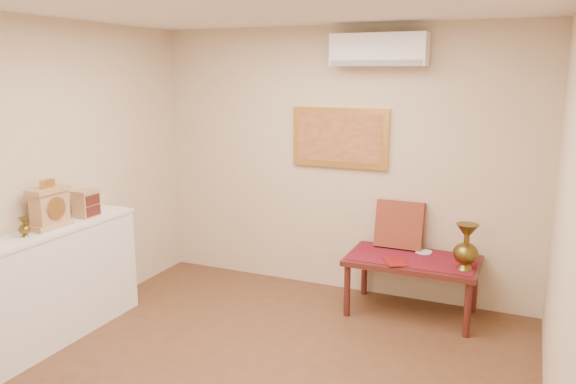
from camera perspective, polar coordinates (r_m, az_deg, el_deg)
The scene contains 15 objects.
wall_back at distance 5.75m, azimuth 5.33°, elevation 3.06°, with size 4.00×0.02×2.70m, color beige.
wall_left at distance 5.00m, azimuth -26.13°, elevation 0.50°, with size 0.02×4.50×2.70m, color beige.
wall_right at distance 3.28m, azimuth 26.62°, elevation -5.14°, with size 0.02×4.50×2.70m, color beige.
brass_urn_small at distance 4.86m, azimuth -25.24°, elevation -2.97°, with size 0.09×0.09×0.20m, color brown, non-canonical shape.
table_cloth at distance 5.38m, azimuth 12.56°, elevation -6.54°, with size 1.14×0.59×0.01m, color maroon.
brass_urn_tall at distance 5.13m, azimuth 17.68°, elevation -4.84°, with size 0.22×0.22×0.49m, color brown, non-canonical shape.
plate at distance 5.55m, azimuth 13.63°, elevation -5.93°, with size 0.16×0.16×0.01m, color silver.
menu at distance 5.21m, azimuth 10.84°, elevation -6.98°, with size 0.18×0.25×0.01m, color maroon.
cushion at distance 5.59m, azimuth 11.25°, elevation -3.26°, with size 0.46×0.10×0.46m, color #5D1218.
display_ledge at distance 5.10m, azimuth -23.93°, elevation -9.16°, with size 0.37×2.02×0.98m.
mantel_clock at distance 5.03m, azimuth -23.05°, elevation -1.44°, with size 0.17×0.36×0.41m.
wooden_chest at distance 5.31m, azimuth -19.80°, elevation -1.07°, with size 0.16×0.21×0.24m.
low_table at distance 5.41m, azimuth 12.53°, elevation -7.24°, with size 1.20×0.70×0.55m.
painting at distance 5.69m, azimuth 5.29°, elevation 5.51°, with size 1.00×0.06×0.60m.
ac_unit at distance 5.44m, azimuth 9.23°, elevation 14.06°, with size 0.90×0.25×0.30m.
Camera 1 is at (1.78, -3.14, 2.25)m, focal length 35.00 mm.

